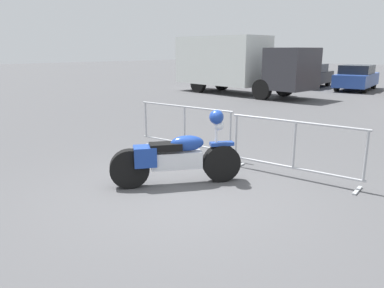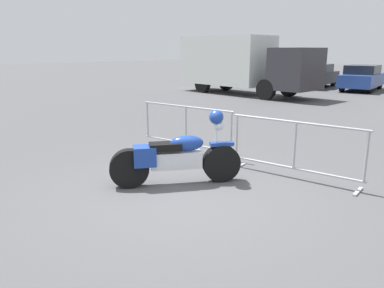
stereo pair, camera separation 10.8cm
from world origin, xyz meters
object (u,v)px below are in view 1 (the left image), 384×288
(crowd_barrier_near, at_px, (185,128))
(parked_car_black, at_px, (311,75))
(parked_car_blue, at_px, (357,77))
(parked_car_white, at_px, (270,74))
(crowd_barrier_far, at_px, (294,149))
(motorcycle, at_px, (176,157))
(box_truck, at_px, (235,63))
(parked_car_maroon, at_px, (240,71))

(crowd_barrier_near, xyz_separation_m, parked_car_black, (-4.66, 16.49, 0.17))
(crowd_barrier_near, relative_size, parked_car_blue, 0.56)
(parked_car_white, relative_size, parked_car_black, 1.00)
(crowd_barrier_far, distance_m, parked_car_blue, 17.19)
(parked_car_white, bearing_deg, motorcycle, -161.40)
(box_truck, xyz_separation_m, parked_car_white, (-1.38, 5.99, -0.91))
(parked_car_maroon, height_order, parked_car_white, parked_car_maroon)
(box_truck, bearing_deg, parked_car_blue, 60.41)
(parked_car_maroon, distance_m, parked_car_blue, 8.31)
(crowd_barrier_near, xyz_separation_m, parked_car_blue, (-1.89, 16.57, 0.17))
(crowd_barrier_far, relative_size, parked_car_black, 0.57)
(motorcycle, bearing_deg, crowd_barrier_near, 75.52)
(parked_car_black, xyz_separation_m, parked_car_blue, (2.77, 0.08, 0.00))
(motorcycle, xyz_separation_m, parked_car_black, (-6.02, 18.14, 0.23))
(parked_car_black, bearing_deg, motorcycle, -169.12)
(motorcycle, distance_m, box_truck, 14.11)
(box_truck, bearing_deg, parked_car_maroon, 126.68)
(box_truck, height_order, parked_car_blue, box_truck)
(parked_car_white, relative_size, parked_car_blue, 0.99)
(crowd_barrier_near, distance_m, parked_car_white, 17.91)
(box_truck, distance_m, parked_car_blue, 7.56)
(crowd_barrier_near, relative_size, parked_car_white, 0.57)
(parked_car_blue, bearing_deg, parked_car_maroon, 81.06)
(crowd_barrier_near, height_order, parked_car_white, parked_car_white)
(parked_car_white, bearing_deg, crowd_barrier_near, -162.97)
(parked_car_black, bearing_deg, crowd_barrier_near, -171.69)
(crowd_barrier_far, bearing_deg, parked_car_black, 114.09)
(parked_car_maroon, bearing_deg, parked_car_white, -107.25)
(parked_car_white, height_order, parked_car_black, parked_car_black)
(crowd_barrier_far, height_order, parked_car_blue, parked_car_blue)
(parked_car_maroon, bearing_deg, crowd_barrier_near, -156.18)
(crowd_barrier_near, bearing_deg, parked_car_maroon, 121.29)
(crowd_barrier_near, relative_size, crowd_barrier_far, 1.00)
(parked_car_white, bearing_deg, parked_car_black, -93.57)
(box_truck, relative_size, parked_car_white, 1.78)
(motorcycle, bearing_deg, parked_car_maroon, 68.19)
(motorcycle, relative_size, crowd_barrier_far, 0.78)
(parked_car_maroon, relative_size, parked_car_white, 1.07)
(motorcycle, height_order, parked_car_black, parked_car_black)
(crowd_barrier_near, height_order, parked_car_black, parked_car_black)
(crowd_barrier_far, distance_m, box_truck, 13.57)
(motorcycle, xyz_separation_m, box_truck, (-7.41, 11.96, 1.14))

